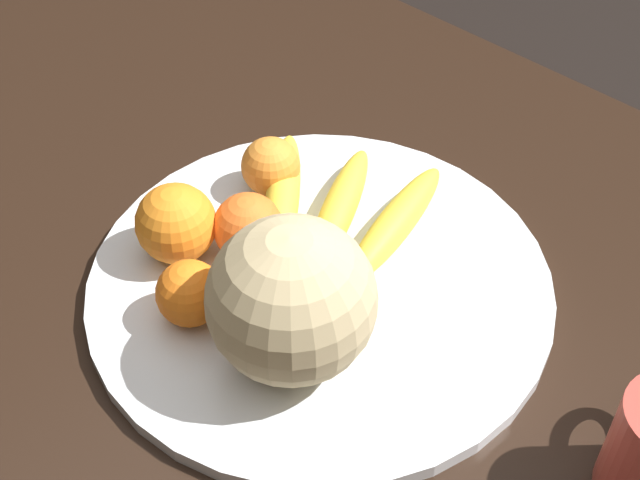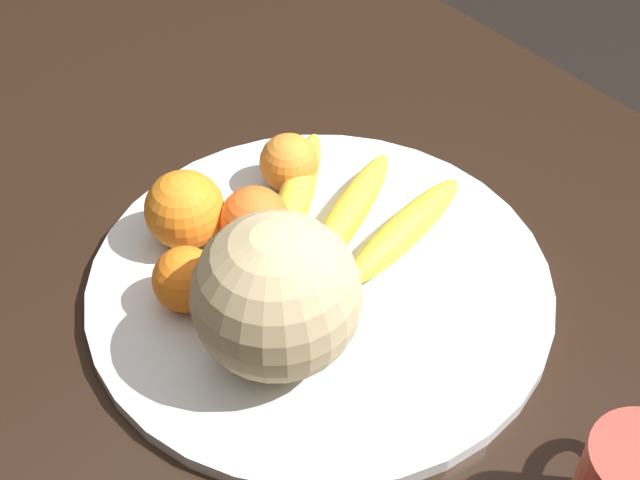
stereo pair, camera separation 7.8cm
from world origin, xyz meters
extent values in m
cube|color=black|center=(0.00, 0.00, 0.70)|extent=(1.69, 0.85, 0.04)
cube|color=black|center=(0.76, -0.34, 0.34)|extent=(0.07, 0.07, 0.68)
cylinder|color=silver|center=(0.04, 0.03, 0.73)|extent=(0.43, 0.43, 0.01)
torus|color=navy|center=(0.04, 0.03, 0.73)|extent=(0.43, 0.43, 0.01)
sphere|color=tan|center=(0.00, 0.11, 0.80)|extent=(0.14, 0.14, 0.14)
sphere|color=brown|center=(0.04, 0.04, 0.75)|extent=(0.02, 0.02, 0.02)
ellipsoid|color=yellow|center=(0.03, -0.06, 0.75)|extent=(0.07, 0.18, 0.03)
ellipsoid|color=yellow|center=(0.08, -0.04, 0.75)|extent=(0.11, 0.18, 0.03)
ellipsoid|color=yellow|center=(0.13, -0.01, 0.75)|extent=(0.15, 0.17, 0.03)
sphere|color=orange|center=(0.16, 0.09, 0.77)|extent=(0.08, 0.08, 0.08)
sphere|color=orange|center=(0.16, -0.03, 0.76)|extent=(0.06, 0.06, 0.06)
sphere|color=orange|center=(0.09, 0.14, 0.76)|extent=(0.06, 0.06, 0.06)
sphere|color=orange|center=(0.11, 0.05, 0.77)|extent=(0.07, 0.07, 0.07)
camera|label=1|loc=(-0.34, 0.43, 1.33)|focal=50.00mm
camera|label=2|loc=(-0.39, 0.37, 1.33)|focal=50.00mm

